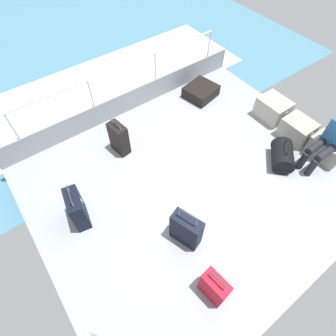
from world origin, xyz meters
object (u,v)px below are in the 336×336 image
suitcase_5 (119,138)px  duffel_bag (282,156)px  cargo_crate_0 (273,109)px  suitcase_2 (77,209)px  suitcase_4 (186,230)px  passenger_seated (331,139)px  suitcase_3 (201,91)px  cargo_crate_2 (327,149)px  suitcase_1 (214,287)px  cargo_crate_1 (297,130)px

suitcase_5 → duffel_bag: size_ratio=1.05×
cargo_crate_0 → suitcase_2: bearing=-92.5°
suitcase_4 → duffel_bag: 2.22m
passenger_seated → suitcase_2: bearing=-110.3°
suitcase_3 → suitcase_5: bearing=-81.8°
suitcase_2 → suitcase_4: 1.59m
suitcase_2 → suitcase_5: suitcase_2 is taller
cargo_crate_2 → duffel_bag: (-0.36, -0.74, -0.01)m
cargo_crate_2 → duffel_bag: duffel_bag is taller
suitcase_3 → suitcase_4: size_ratio=0.94×
duffel_bag → suitcase_2: bearing=-107.9°
suitcase_5 → cargo_crate_2: bearing=51.5°
cargo_crate_2 → suitcase_5: 3.64m
suitcase_1 → suitcase_2: suitcase_2 is taller
cargo_crate_2 → suitcase_5: size_ratio=0.89×
passenger_seated → suitcase_3: bearing=-168.8°
suitcase_2 → duffel_bag: (1.06, 3.29, -0.12)m
cargo_crate_2 → suitcase_4: 2.97m
cargo_crate_0 → suitcase_4: bearing=-71.4°
suitcase_3 → suitcase_2: bearing=-70.9°
duffel_bag → cargo_crate_0: bearing=139.2°
cargo_crate_2 → duffel_bag: size_ratio=0.94×
suitcase_2 → suitcase_3: bearing=109.1°
duffel_bag → cargo_crate_2: bearing=63.7°
cargo_crate_1 → suitcase_2: bearing=-101.7°
suitcase_2 → suitcase_5: bearing=125.4°
cargo_crate_2 → suitcase_2: (-1.42, -4.03, 0.11)m
cargo_crate_0 → suitcase_3: cargo_crate_0 is taller
suitcase_3 → duffel_bag: size_ratio=1.10×
cargo_crate_0 → suitcase_1: (1.78, -3.16, 0.05)m
cargo_crate_2 → suitcase_3: cargo_crate_2 is taller
cargo_crate_0 → suitcase_5: size_ratio=0.88×
cargo_crate_1 → cargo_crate_2: cargo_crate_1 is taller
cargo_crate_0 → cargo_crate_2: 1.25m
cargo_crate_2 → suitcase_4: bearing=-94.7°
cargo_crate_0 → cargo_crate_2: size_ratio=0.99×
suitcase_1 → suitcase_2: 2.16m
cargo_crate_0 → cargo_crate_2: (1.25, -0.02, -0.02)m
cargo_crate_1 → duffel_bag: 0.73m
cargo_crate_1 → suitcase_3: size_ratio=0.79×
cargo_crate_0 → duffel_bag: 1.16m
cargo_crate_2 → suitcase_4: (-0.25, -2.95, 0.11)m
suitcase_1 → suitcase_2: (-1.96, -0.89, 0.05)m
cargo_crate_2 → suitcase_2: size_ratio=0.84×
cargo_crate_1 → cargo_crate_2: (0.60, 0.05, -0.01)m
passenger_seated → suitcase_1: bearing=-79.7°
suitcase_1 → suitcase_2: size_ratio=0.85×
cargo_crate_1 → suitcase_1: 3.29m
passenger_seated → suitcase_4: size_ratio=1.41×
passenger_seated → suitcase_3: size_ratio=1.50×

